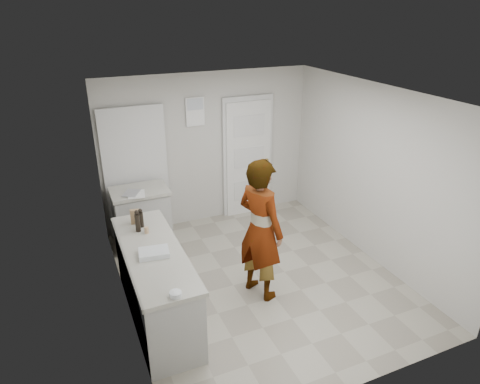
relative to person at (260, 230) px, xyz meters
name	(u,v)px	position (x,y,z in m)	size (l,w,h in m)	color
ground	(260,278)	(0.13, 0.25, -0.92)	(4.00, 4.00, 0.00)	gray
room_shell	(199,165)	(-0.04, 2.21, 0.11)	(4.00, 4.00, 4.00)	beige
main_counter	(156,287)	(-1.32, 0.05, -0.49)	(0.64, 1.96, 0.93)	#B5B5B1
side_counter	(142,219)	(-1.12, 1.80, -0.49)	(0.84, 0.61, 0.93)	#B5B5B1
person	(260,230)	(0.00, 0.00, 0.00)	(0.67, 0.44, 1.84)	silver
cake_mix_box	(135,217)	(-1.37, 0.77, 0.10)	(0.12, 0.05, 0.19)	#8B6145
spice_jar	(147,230)	(-1.29, 0.46, 0.05)	(0.05, 0.05, 0.08)	tan
oil_cruet_a	(141,218)	(-1.32, 0.65, 0.12)	(0.06, 0.06, 0.25)	black
oil_cruet_b	(137,221)	(-1.38, 0.55, 0.14)	(0.06, 0.06, 0.28)	black
baking_dish	(154,253)	(-1.32, -0.05, 0.03)	(0.36, 0.28, 0.06)	silver
egg_bowl	(175,294)	(-1.30, -0.85, 0.03)	(0.12, 0.12, 0.05)	silver
papers	(136,194)	(-1.19, 1.64, 0.01)	(0.24, 0.30, 0.01)	white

